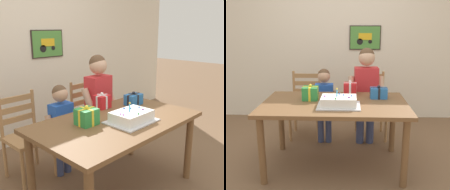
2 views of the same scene
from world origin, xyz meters
TOP-DOWN VIEW (x-y plane):
  - ground_plane at (0.00, 0.00)m, footprint 20.00×20.00m
  - back_wall at (0.00, 1.77)m, footprint 6.40×0.11m
  - dining_table at (0.00, 0.00)m, footprint 1.56×0.95m
  - birthday_cake at (0.05, -0.14)m, footprint 0.44×0.34m
  - gift_box_red_large at (0.17, 0.37)m, footprint 0.16×0.15m
  - gift_box_beside_cake at (-0.28, 0.11)m, footprint 0.18×0.17m
  - gift_box_corner_small at (0.49, 0.20)m, footprint 0.20×0.13m
  - chair_left at (-0.46, 0.89)m, footprint 0.43×0.43m
  - chair_right at (0.46, 0.89)m, footprint 0.44×0.44m
  - child_older at (0.38, 0.64)m, footprint 0.47×0.27m
  - child_younger at (-0.17, 0.64)m, footprint 0.37×0.21m

SIDE VIEW (x-z plane):
  - ground_plane at x=0.00m, z-range 0.00..0.00m
  - chair_left at x=-0.46m, z-range 0.01..0.93m
  - chair_right at x=0.46m, z-range 0.01..0.93m
  - child_younger at x=-0.17m, z-range 0.11..1.13m
  - dining_table at x=0.00m, z-range 0.29..1.04m
  - child_older at x=0.38m, z-range 0.14..1.43m
  - birthday_cake at x=0.05m, z-range 0.71..0.90m
  - gift_box_corner_small at x=0.49m, z-range 0.74..0.89m
  - gift_box_red_large at x=0.17m, z-range 0.74..0.91m
  - gift_box_beside_cake at x=-0.28m, z-range 0.74..0.92m
  - back_wall at x=0.00m, z-range 0.00..2.60m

